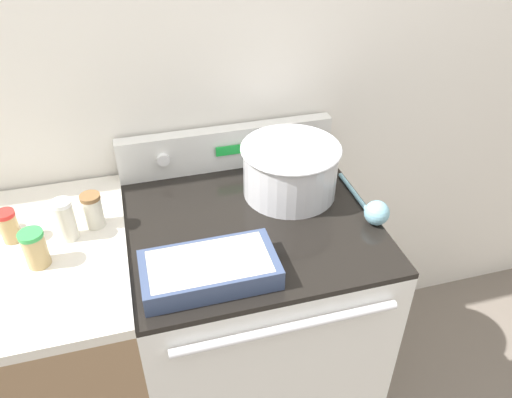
% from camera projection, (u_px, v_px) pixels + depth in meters
% --- Properties ---
extents(kitchen_wall, '(8.00, 0.05, 2.50)m').
position_uv_depth(kitchen_wall, '(220.00, 62.00, 1.57)').
color(kitchen_wall, silver).
rests_on(kitchen_wall, ground_plane).
extents(stove_range, '(0.73, 0.70, 0.90)m').
position_uv_depth(stove_range, '(252.00, 321.00, 1.74)').
color(stove_range, silver).
rests_on(stove_range, ground_plane).
extents(control_panel, '(0.73, 0.07, 0.15)m').
position_uv_depth(control_panel, '(227.00, 148.00, 1.68)').
color(control_panel, silver).
rests_on(control_panel, stove_range).
extents(side_counter, '(0.62, 0.67, 0.91)m').
position_uv_depth(side_counter, '(49.00, 363.00, 1.60)').
color(side_counter, '#896B4C').
rests_on(side_counter, ground_plane).
extents(mixing_bowl, '(0.31, 0.31, 0.17)m').
position_uv_depth(mixing_bowl, '(290.00, 167.00, 1.54)').
color(mixing_bowl, silver).
rests_on(mixing_bowl, stove_range).
extents(casserole_dish, '(0.35, 0.18, 0.06)m').
position_uv_depth(casserole_dish, '(209.00, 269.00, 1.26)').
color(casserole_dish, '#38476B').
rests_on(casserole_dish, stove_range).
extents(ladle, '(0.07, 0.30, 0.07)m').
position_uv_depth(ladle, '(374.00, 211.00, 1.46)').
color(ladle, '#7AB2C6').
rests_on(ladle, stove_range).
extents(spice_jar_brown_cap, '(0.06, 0.06, 0.11)m').
position_uv_depth(spice_jar_brown_cap, '(93.00, 210.00, 1.41)').
color(spice_jar_brown_cap, beige).
rests_on(spice_jar_brown_cap, side_counter).
extents(spice_jar_white_cap, '(0.05, 0.05, 0.12)m').
position_uv_depth(spice_jar_white_cap, '(66.00, 220.00, 1.36)').
color(spice_jar_white_cap, beige).
rests_on(spice_jar_white_cap, side_counter).
extents(spice_jar_green_cap, '(0.06, 0.06, 0.11)m').
position_uv_depth(spice_jar_green_cap, '(35.00, 248.00, 1.28)').
color(spice_jar_green_cap, tan).
rests_on(spice_jar_green_cap, side_counter).
extents(spice_jar_red_cap, '(0.05, 0.05, 0.10)m').
position_uv_depth(spice_jar_red_cap, '(9.00, 226.00, 1.36)').
color(spice_jar_red_cap, tan).
rests_on(spice_jar_red_cap, side_counter).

